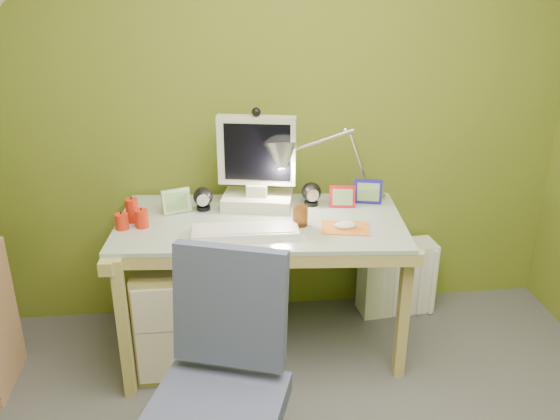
{
  "coord_description": "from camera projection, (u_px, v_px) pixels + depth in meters",
  "views": [
    {
      "loc": [
        -0.27,
        -1.39,
        1.87
      ],
      "look_at": [
        0.0,
        1.0,
        0.85
      ],
      "focal_mm": 38.0,
      "sensor_mm": 36.0,
      "label": 1
    }
  ],
  "objects": [
    {
      "name": "wall_back",
      "position": [
        267.0,
        102.0,
        3.03
      ],
      "size": [
        3.2,
        0.01,
        2.4
      ],
      "primitive_type": "cube",
      "color": "olive",
      "rests_on": "floor"
    },
    {
      "name": "desk",
      "position": [
        261.0,
        286.0,
        2.96
      ],
      "size": [
        1.41,
        0.8,
        0.73
      ],
      "primitive_type": null,
      "rotation": [
        0.0,
        0.0,
        -0.09
      ],
      "color": "tan",
      "rests_on": "floor"
    },
    {
      "name": "monitor",
      "position": [
        257.0,
        155.0,
        2.88
      ],
      "size": [
        0.43,
        0.3,
        0.54
      ],
      "primitive_type": null,
      "rotation": [
        0.0,
        0.0,
        -0.2
      ],
      "color": "beige",
      "rests_on": "desk"
    },
    {
      "name": "speaker_left",
      "position": [
        203.0,
        199.0,
        2.92
      ],
      "size": [
        0.11,
        0.11,
        0.12
      ],
      "primitive_type": null,
      "rotation": [
        0.0,
        0.0,
        0.22
      ],
      "color": "black",
      "rests_on": "desk"
    },
    {
      "name": "speaker_right",
      "position": [
        311.0,
        194.0,
        2.97
      ],
      "size": [
        0.12,
        0.12,
        0.12
      ],
      "primitive_type": null,
      "rotation": [
        0.0,
        0.0,
        0.24
      ],
      "color": "black",
      "rests_on": "desk"
    },
    {
      "name": "keyboard",
      "position": [
        245.0,
        231.0,
        2.68
      ],
      "size": [
        0.49,
        0.17,
        0.02
      ],
      "primitive_type": "cube",
      "rotation": [
        0.0,
        0.0,
        -0.03
      ],
      "color": "white",
      "rests_on": "desk"
    },
    {
      "name": "mousepad",
      "position": [
        345.0,
        228.0,
        2.73
      ],
      "size": [
        0.24,
        0.19,
        0.01
      ],
      "primitive_type": "cube",
      "rotation": [
        0.0,
        0.0,
        -0.19
      ],
      "color": "orange",
      "rests_on": "desk"
    },
    {
      "name": "mouse",
      "position": [
        345.0,
        225.0,
        2.72
      ],
      "size": [
        0.11,
        0.08,
        0.03
      ],
      "primitive_type": "ellipsoid",
      "rotation": [
        0.0,
        0.0,
        -0.19
      ],
      "color": "white",
      "rests_on": "mousepad"
    },
    {
      "name": "amber_tumbler",
      "position": [
        300.0,
        216.0,
        2.75
      ],
      "size": [
        0.08,
        0.08,
        0.09
      ],
      "primitive_type": "cylinder",
      "rotation": [
        0.0,
        0.0,
        -0.08
      ],
      "color": "brown",
      "rests_on": "desk"
    },
    {
      "name": "candle_cluster",
      "position": [
        131.0,
        214.0,
        2.74
      ],
      "size": [
        0.16,
        0.14,
        0.11
      ],
      "primitive_type": null,
      "rotation": [
        0.0,
        0.0,
        -0.05
      ],
      "color": "red",
      "rests_on": "desk"
    },
    {
      "name": "photo_frame_red",
      "position": [
        342.0,
        197.0,
        2.95
      ],
      "size": [
        0.13,
        0.04,
        0.11
      ],
      "primitive_type": "cube",
      "rotation": [
        0.0,
        0.0,
        -0.14
      ],
      "color": "red",
      "rests_on": "desk"
    },
    {
      "name": "photo_frame_blue",
      "position": [
        368.0,
        191.0,
        3.0
      ],
      "size": [
        0.14,
        0.05,
        0.12
      ],
      "primitive_type": "cube",
      "rotation": [
        0.0,
        0.0,
        -0.24
      ],
      "color": "navy",
      "rests_on": "desk"
    },
    {
      "name": "photo_frame_green",
      "position": [
        176.0,
        201.0,
        2.88
      ],
      "size": [
        0.14,
        0.07,
        0.12
      ],
      "primitive_type": "cube",
      "rotation": [
        0.0,
        0.0,
        0.35
      ],
      "color": "#A7C789",
      "rests_on": "desk"
    },
    {
      "name": "desk_lamp",
      "position": [
        348.0,
        148.0,
        2.92
      ],
      "size": [
        0.57,
        0.31,
        0.58
      ],
      "primitive_type": null,
      "rotation": [
        0.0,
        0.0,
        -0.15
      ],
      "color": "#B6B7BB",
      "rests_on": "desk"
    },
    {
      "name": "task_chair",
      "position": [
        216.0,
        410.0,
        2.01
      ],
      "size": [
        0.64,
        0.64,
        0.91
      ],
      "primitive_type": null,
      "rotation": [
        0.0,
        0.0,
        -0.33
      ],
      "color": "#3C4262",
      "rests_on": "floor"
    },
    {
      "name": "radiator",
      "position": [
        397.0,
        277.0,
        3.36
      ],
      "size": [
        0.43,
        0.2,
        0.42
      ],
      "primitive_type": "cube",
      "rotation": [
        0.0,
        0.0,
        0.09
      ],
      "color": "silver",
      "rests_on": "floor"
    }
  ]
}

